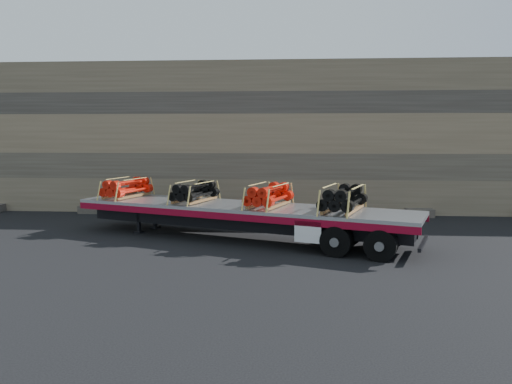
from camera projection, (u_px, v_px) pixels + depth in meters
The scene contains 7 objects.
ground at pixel (256, 236), 18.14m from camera, with size 120.00×120.00×0.00m, color black.
rock_wall at pixel (265, 138), 24.16m from camera, with size 44.00×3.00×7.00m, color #7A6B54.
trailer at pixel (241, 222), 17.52m from camera, with size 12.35×2.38×1.24m, color #AFB2B7, non-canonical shape.
bundle_front at pixel (127, 188), 19.38m from camera, with size 1.01×2.02×0.72m, color red, non-canonical shape.
bundle_midfront at pixel (195, 192), 18.15m from camera, with size 0.99×1.97×0.70m, color black, non-canonical shape.
bundle_midrear at pixel (269, 196), 16.97m from camera, with size 1.04×2.09×0.74m, color red, non-canonical shape.
bundle_rear at pixel (343, 199), 15.93m from camera, with size 1.11×2.22×0.79m, color black, non-canonical shape.
Camera 1 is at (1.29, -17.77, 3.76)m, focal length 35.00 mm.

